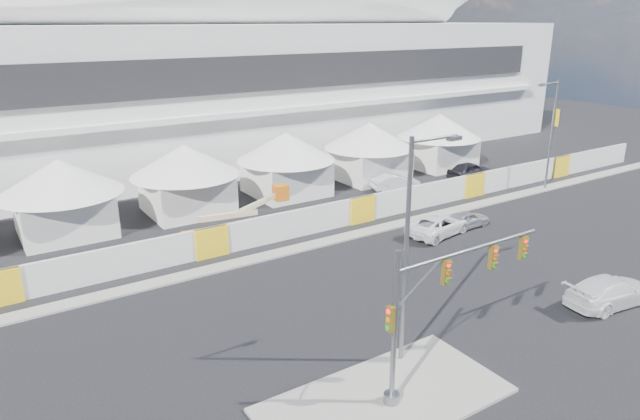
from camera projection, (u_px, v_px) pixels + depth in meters
ground at (440, 327)px, 28.26m from camera, size 160.00×160.00×0.00m
median_island at (385, 400)px, 22.74m from camera, size 10.00×5.00×0.15m
far_curb at (507, 198)px, 48.51m from camera, size 80.00×1.20×0.12m
stadium at (235, 67)px, 62.72m from camera, size 80.00×24.80×21.98m
tent_row at (238, 165)px, 46.57m from camera, size 53.40×8.40×5.40m
hoarding_fence at (361, 209)px, 42.56m from camera, size 70.00×0.25×2.00m
scaffold_tower at (500, 84)px, 78.74m from camera, size 4.40×4.40×12.00m
sedan_silver at (466, 219)px, 41.48m from camera, size 1.65×3.90×1.32m
pickup_curb at (438, 225)px, 40.12m from camera, size 3.34×5.59×1.46m
pickup_near at (610, 291)px, 30.26m from camera, size 2.81×5.68×1.59m
lot_car_a at (395, 182)px, 50.68m from camera, size 2.66×4.64×1.45m
lot_car_b at (470, 170)px, 54.22m from camera, size 2.07×4.87×1.64m
traffic_mast at (431, 308)px, 22.31m from camera, size 8.06×0.63×6.45m
streetlight_median at (412, 237)px, 23.73m from camera, size 2.77×0.28×10.01m
streetlight_curb at (551, 128)px, 49.29m from camera, size 2.85×0.64×9.62m
boom_lift at (221, 231)px, 38.22m from camera, size 7.45×2.19×3.72m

